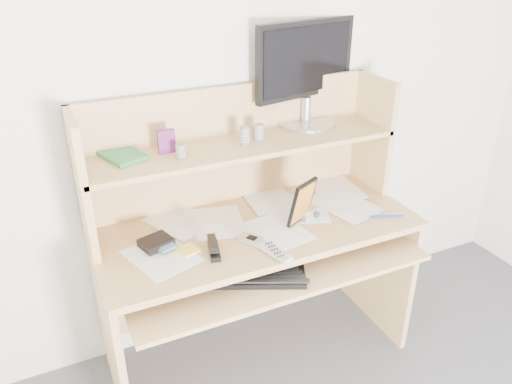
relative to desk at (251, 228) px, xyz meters
name	(u,v)px	position (x,y,z in m)	size (l,w,h in m)	color
back_wall	(228,95)	(0.00, 0.24, 0.56)	(3.60, 0.04, 2.50)	white
desk	(251,228)	(0.00, 0.00, 0.00)	(1.40, 0.70, 1.30)	tan
paper_clutter	(258,225)	(0.00, -0.08, 0.06)	(1.32, 0.54, 0.01)	white
keyboard	(249,275)	(-0.14, -0.29, -0.03)	(0.48, 0.33, 0.03)	black
tv_remote	(274,252)	(-0.04, -0.31, 0.07)	(0.05, 0.16, 0.02)	#AAA9A4
flip_phone	(251,238)	(-0.09, -0.19, 0.07)	(0.05, 0.10, 0.03)	#ABABAD
stapler	(214,247)	(-0.25, -0.20, 0.08)	(0.04, 0.15, 0.04)	black
wallet	(156,242)	(-0.45, -0.06, 0.08)	(0.12, 0.10, 0.03)	black
sticky_note_pad	(188,250)	(-0.34, -0.14, 0.06)	(0.08, 0.08, 0.01)	yellow
digital_camera	(310,214)	(0.23, -0.13, 0.09)	(0.08, 0.03, 0.05)	#B3B3B5
game_case	(302,202)	(0.18, -0.15, 0.16)	(0.15, 0.02, 0.20)	black
blue_pen	(386,216)	(0.55, -0.26, 0.07)	(0.01, 0.01, 0.15)	#1721AE
card_box	(166,141)	(-0.33, 0.11, 0.44)	(0.07, 0.02, 0.10)	#A02615
shelf_book	(123,156)	(-0.51, 0.13, 0.40)	(0.13, 0.18, 0.02)	#317A42
chip_stack_a	(181,151)	(-0.29, 0.03, 0.41)	(0.04, 0.04, 0.06)	black
chip_stack_b	(259,132)	(0.08, 0.08, 0.42)	(0.04, 0.04, 0.07)	silver
chip_stack_c	(258,132)	(0.08, 0.11, 0.41)	(0.04, 0.04, 0.05)	black
chip_stack_d	(245,136)	(0.00, 0.06, 0.43)	(0.04, 0.04, 0.08)	white
monitor	(306,70)	(0.37, 0.19, 0.64)	(0.54, 0.27, 0.47)	#A4A4A8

